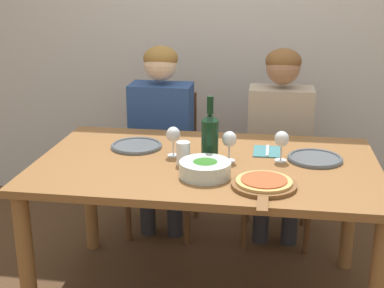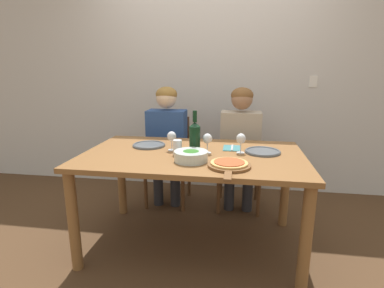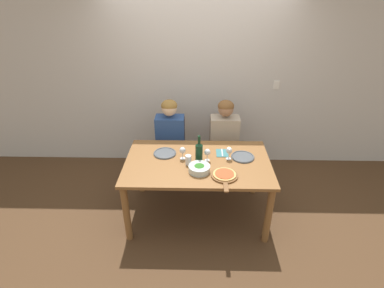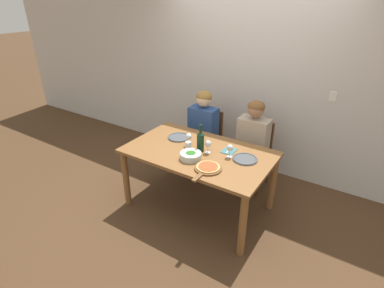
# 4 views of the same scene
# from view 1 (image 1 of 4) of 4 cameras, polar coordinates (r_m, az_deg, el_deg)

# --- Properties ---
(back_wall) EXTENTS (10.00, 0.06, 2.70)m
(back_wall) POSITION_cam_1_polar(r_m,az_deg,el_deg) (3.73, 4.22, 13.49)
(back_wall) COLOR silver
(back_wall) RESTS_ON ground
(dining_table) EXTENTS (1.64, 0.98, 0.76)m
(dining_table) POSITION_cam_1_polar(r_m,az_deg,el_deg) (2.62, 1.55, -3.97)
(dining_table) COLOR brown
(dining_table) RESTS_ON ground
(chair_left) EXTENTS (0.42, 0.42, 0.89)m
(chair_left) POSITION_cam_1_polar(r_m,az_deg,el_deg) (3.50, -2.89, -1.36)
(chair_left) COLOR brown
(chair_left) RESTS_ON ground
(chair_right) EXTENTS (0.42, 0.42, 0.89)m
(chair_right) POSITION_cam_1_polar(r_m,az_deg,el_deg) (3.44, 9.14, -1.96)
(chair_right) COLOR brown
(chair_right) RESTS_ON ground
(person_woman) EXTENTS (0.47, 0.51, 1.21)m
(person_woman) POSITION_cam_1_polar(r_m,az_deg,el_deg) (3.33, -3.33, 2.06)
(person_woman) COLOR #28282D
(person_woman) RESTS_ON ground
(person_man) EXTENTS (0.47, 0.51, 1.21)m
(person_man) POSITION_cam_1_polar(r_m,az_deg,el_deg) (3.26, 9.36, 1.50)
(person_man) COLOR #28282D
(person_man) RESTS_ON ground
(wine_bottle) EXTENTS (0.08, 0.08, 0.32)m
(wine_bottle) POSITION_cam_1_polar(r_m,az_deg,el_deg) (2.55, 1.92, 0.85)
(wine_bottle) COLOR black
(wine_bottle) RESTS_ON dining_table
(broccoli_bowl) EXTENTS (0.23, 0.23, 0.08)m
(broccoli_bowl) POSITION_cam_1_polar(r_m,az_deg,el_deg) (2.39, 1.41, -2.65)
(broccoli_bowl) COLOR silver
(broccoli_bowl) RESTS_ON dining_table
(dinner_plate_left) EXTENTS (0.27, 0.27, 0.02)m
(dinner_plate_left) POSITION_cam_1_polar(r_m,az_deg,el_deg) (2.80, -5.94, -0.18)
(dinner_plate_left) COLOR #4C5156
(dinner_plate_left) RESTS_ON dining_table
(dinner_plate_right) EXTENTS (0.27, 0.27, 0.02)m
(dinner_plate_right) POSITION_cam_1_polar(r_m,az_deg,el_deg) (2.66, 12.99, -1.50)
(dinner_plate_right) COLOR #4C5156
(dinner_plate_right) RESTS_ON dining_table
(pizza_on_board) EXTENTS (0.28, 0.42, 0.04)m
(pizza_on_board) POSITION_cam_1_polar(r_m,az_deg,el_deg) (2.29, 7.67, -4.28)
(pizza_on_board) COLOR brown
(pizza_on_board) RESTS_ON dining_table
(wine_glass_left) EXTENTS (0.07, 0.07, 0.15)m
(wine_glass_left) POSITION_cam_1_polar(r_m,az_deg,el_deg) (2.63, -2.01, 0.87)
(wine_glass_left) COLOR silver
(wine_glass_left) RESTS_ON dining_table
(wine_glass_right) EXTENTS (0.07, 0.07, 0.15)m
(wine_glass_right) POSITION_cam_1_polar(r_m,az_deg,el_deg) (2.59, 9.53, 0.38)
(wine_glass_right) COLOR silver
(wine_glass_right) RESTS_ON dining_table
(wine_glass_centre) EXTENTS (0.07, 0.07, 0.15)m
(wine_glass_centre) POSITION_cam_1_polar(r_m,az_deg,el_deg) (2.56, 4.01, 0.36)
(wine_glass_centre) COLOR silver
(wine_glass_centre) RESTS_ON dining_table
(water_tumbler) EXTENTS (0.07, 0.07, 0.11)m
(water_tumbler) POSITION_cam_1_polar(r_m,az_deg,el_deg) (2.52, -0.95, -1.01)
(water_tumbler) COLOR silver
(water_tumbler) RESTS_ON dining_table
(fork_on_napkin) EXTENTS (0.14, 0.18, 0.01)m
(fork_on_napkin) POSITION_cam_1_polar(r_m,az_deg,el_deg) (2.74, 8.04, -0.79)
(fork_on_napkin) COLOR #387075
(fork_on_napkin) RESTS_ON dining_table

